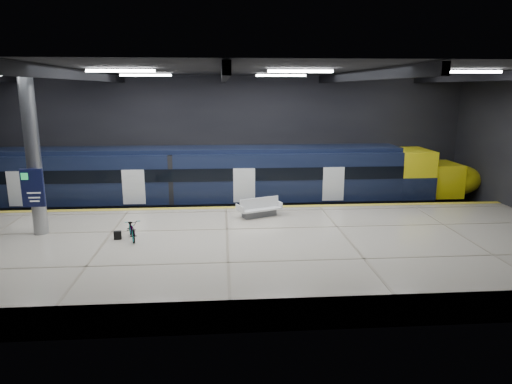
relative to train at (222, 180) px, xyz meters
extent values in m
plane|color=black|center=(0.17, -5.50, -2.06)|extent=(30.00, 30.00, 0.00)
cube|color=black|center=(0.17, 2.50, 1.94)|extent=(30.00, 0.10, 8.00)
cube|color=black|center=(0.17, -13.50, 1.94)|extent=(30.00, 0.10, 8.00)
cube|color=black|center=(0.17, -5.50, 5.94)|extent=(30.00, 16.00, 0.10)
cube|color=black|center=(-5.83, -5.50, 5.69)|extent=(0.25, 16.00, 0.40)
cube|color=black|center=(0.17, -5.50, 5.69)|extent=(0.25, 16.00, 0.40)
cube|color=black|center=(6.17, -5.50, 5.69)|extent=(0.25, 16.00, 0.40)
cube|color=black|center=(12.17, -5.50, 5.69)|extent=(0.25, 16.00, 0.40)
cube|color=white|center=(-3.83, -7.50, 5.82)|extent=(2.60, 0.18, 0.10)
cube|color=white|center=(3.17, -7.50, 5.82)|extent=(2.60, 0.18, 0.10)
cube|color=white|center=(10.17, -7.50, 5.82)|extent=(2.60, 0.18, 0.10)
cube|color=white|center=(-10.83, -1.50, 5.82)|extent=(2.60, 0.18, 0.10)
cube|color=white|center=(-3.83, -1.50, 5.82)|extent=(2.60, 0.18, 0.10)
cube|color=white|center=(3.17, -1.50, 5.82)|extent=(2.60, 0.18, 0.10)
cube|color=white|center=(10.17, -1.50, 5.82)|extent=(2.60, 0.18, 0.10)
cube|color=beige|center=(0.17, -8.00, -1.51)|extent=(30.00, 11.00, 1.10)
cube|color=gold|center=(0.17, -2.75, -0.95)|extent=(30.00, 0.40, 0.01)
cube|color=gray|center=(0.17, -0.72, -1.98)|extent=(30.00, 0.08, 0.16)
cube|color=gray|center=(0.17, 0.72, -1.98)|extent=(30.00, 0.08, 0.16)
cube|color=black|center=(-1.80, 0.00, -1.51)|extent=(24.00, 2.58, 0.80)
cube|color=black|center=(-1.80, 0.00, 0.27)|extent=(24.00, 2.80, 2.75)
cube|color=black|center=(-1.80, 0.00, 1.76)|extent=(24.00, 2.30, 0.24)
cube|color=black|center=(-1.80, -1.41, 0.54)|extent=(24.00, 0.04, 0.70)
cube|color=white|center=(1.20, -1.41, -0.06)|extent=(1.20, 0.05, 1.90)
cube|color=yellow|center=(11.20, 0.00, 0.27)|extent=(2.00, 2.80, 2.75)
ellipsoid|color=yellow|center=(13.80, 0.00, -0.21)|extent=(3.60, 2.52, 1.90)
cube|color=black|center=(11.50, 0.00, 0.44)|extent=(1.60, 2.38, 0.80)
cube|color=#595B60|center=(1.78, -4.58, -0.80)|extent=(1.73, 1.12, 0.31)
cube|color=silver|center=(1.78, -4.58, -0.57)|extent=(2.25, 1.62, 0.08)
cube|color=silver|center=(1.78, -4.58, -0.28)|extent=(1.94, 0.88, 0.52)
cube|color=silver|center=(0.82, -4.98, -0.44)|extent=(0.40, 0.84, 0.31)
cube|color=silver|center=(2.73, -4.18, -0.44)|extent=(0.40, 0.84, 0.31)
imported|color=#99999E|center=(-3.76, -7.57, -0.51)|extent=(1.07, 1.80, 0.90)
cube|color=black|center=(-4.36, -7.57, -0.78)|extent=(0.32, 0.22, 0.35)
cylinder|color=#9EA0A5|center=(-7.83, -6.50, 2.49)|extent=(0.60, 0.60, 6.90)
cube|color=#10143B|center=(-7.83, -6.92, 1.14)|extent=(0.90, 0.12, 1.60)
camera|label=1|loc=(0.01, -25.97, 5.16)|focal=32.00mm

